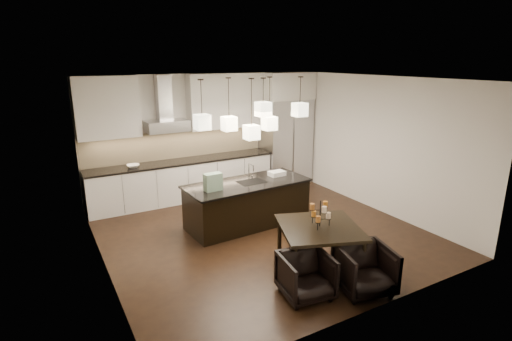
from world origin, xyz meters
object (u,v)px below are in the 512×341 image
armchair_left (306,276)px  armchair_right (365,269)px  refrigerator (286,142)px  dining_table (319,247)px  island_body (247,204)px

armchair_left → armchair_right: 0.84m
refrigerator → armchair_right: size_ratio=2.97×
dining_table → armchair_left: (-0.62, -0.51, -0.04)m
island_body → dining_table: (0.14, -2.03, -0.06)m
dining_table → armchair_right: size_ratio=1.61×
island_body → dining_table: 2.04m
island_body → armchair_left: (-0.48, -2.55, -0.10)m
island_body → dining_table: size_ratio=1.99×
armchair_left → armchair_right: bearing=-11.9°
dining_table → armchair_right: bearing=-57.7°
dining_table → armchair_left: 0.80m
refrigerator → armchair_left: size_ratio=3.20×
refrigerator → armchair_right: (-1.83, -4.75, -0.75)m
refrigerator → island_body: (-2.14, -1.91, -0.67)m
dining_table → island_body: bearing=114.6°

